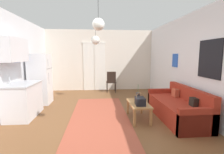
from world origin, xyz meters
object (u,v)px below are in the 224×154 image
(handbag, at_px, (140,101))
(refrigerator, at_px, (40,79))
(couch, at_px, (179,108))
(accent_chair, at_px, (111,81))
(pendant_lamp_far, at_px, (95,40))
(bamboo_vase, at_px, (138,97))
(coffee_table, at_px, (139,105))
(pendant_lamp_near, at_px, (98,24))

(handbag, xyz_separation_m, refrigerator, (-2.87, 1.79, 0.31))
(couch, xyz_separation_m, accent_chair, (-1.45, 3.13, 0.23))
(refrigerator, distance_m, pendant_lamp_far, 2.23)
(bamboo_vase, relative_size, refrigerator, 0.27)
(coffee_table, distance_m, pendant_lamp_far, 2.74)
(coffee_table, xyz_separation_m, pendant_lamp_far, (-1.07, 1.82, 1.74))
(couch, bearing_deg, coffee_table, 177.67)
(handbag, bearing_deg, coffee_table, 87.21)
(handbag, height_order, accent_chair, accent_chair)
(refrigerator, relative_size, pendant_lamp_near, 2.47)
(couch, xyz_separation_m, pendant_lamp_far, (-2.09, 1.86, 1.83))
(bamboo_vase, bearing_deg, couch, -11.63)
(refrigerator, bearing_deg, coffee_table, -29.30)
(handbag, height_order, pendant_lamp_far, pendant_lamp_far)
(bamboo_vase, distance_m, refrigerator, 3.26)
(pendant_lamp_far, bearing_deg, accent_chair, 63.09)
(handbag, bearing_deg, refrigerator, 148.09)
(bamboo_vase, distance_m, accent_chair, 2.96)
(couch, height_order, refrigerator, refrigerator)
(couch, xyz_separation_m, coffee_table, (-1.02, 0.04, 0.09))
(handbag, xyz_separation_m, accent_chair, (-0.42, 3.26, -0.02))
(couch, distance_m, refrigerator, 4.28)
(coffee_table, height_order, refrigerator, refrigerator)
(bamboo_vase, bearing_deg, pendant_lamp_far, 123.30)
(bamboo_vase, xyz_separation_m, refrigerator, (-2.90, 1.45, 0.29))
(handbag, xyz_separation_m, pendant_lamp_far, (-1.06, 1.99, 1.59))
(bamboo_vase, xyz_separation_m, accent_chair, (-0.45, 2.92, -0.03))
(pendant_lamp_near, bearing_deg, pendant_lamp_far, 91.90)
(bamboo_vase, distance_m, pendant_lamp_far, 2.53)
(bamboo_vase, distance_m, pendant_lamp_near, 2.10)
(couch, distance_m, bamboo_vase, 1.05)
(handbag, distance_m, pendant_lamp_near, 1.99)
(couch, relative_size, pendant_lamp_near, 2.93)
(coffee_table, distance_m, handbag, 0.23)
(couch, relative_size, bamboo_vase, 4.40)
(coffee_table, xyz_separation_m, refrigerator, (-2.88, 1.62, 0.46))
(refrigerator, xyz_separation_m, pendant_lamp_near, (1.90, -2.30, 1.35))
(accent_chair, relative_size, pendant_lamp_far, 1.18)
(handbag, distance_m, pendant_lamp_far, 2.76)
(coffee_table, xyz_separation_m, handbag, (-0.01, -0.17, 0.16))
(handbag, bearing_deg, bamboo_vase, 84.86)
(pendant_lamp_near, relative_size, pendant_lamp_far, 0.86)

